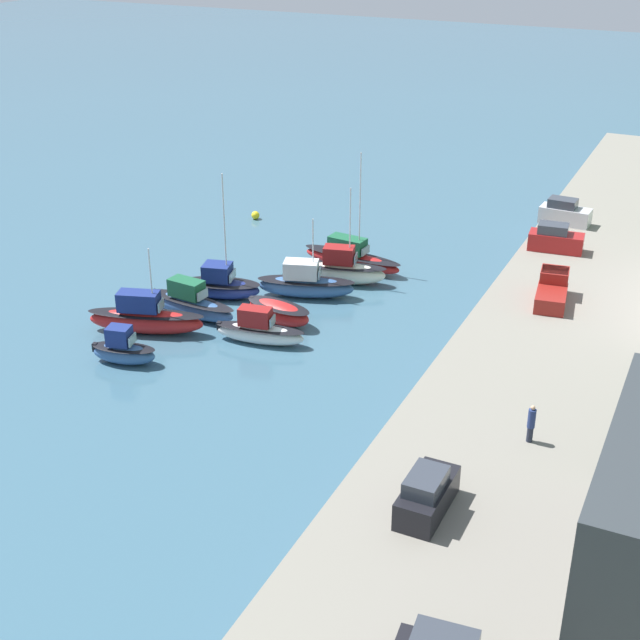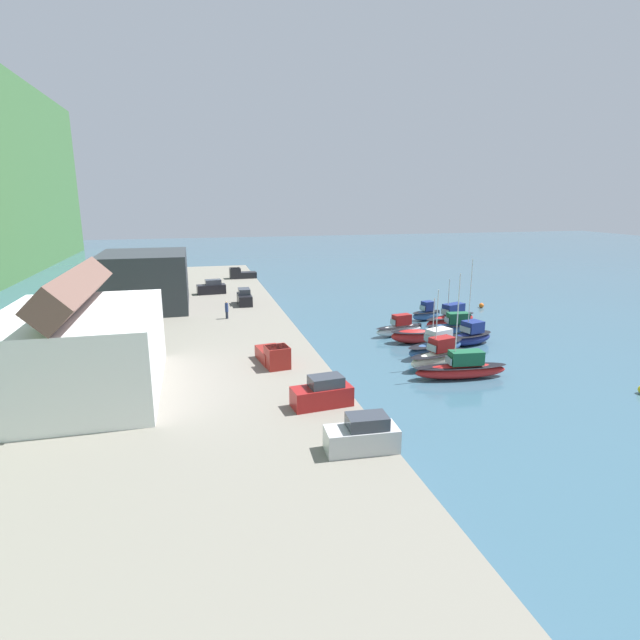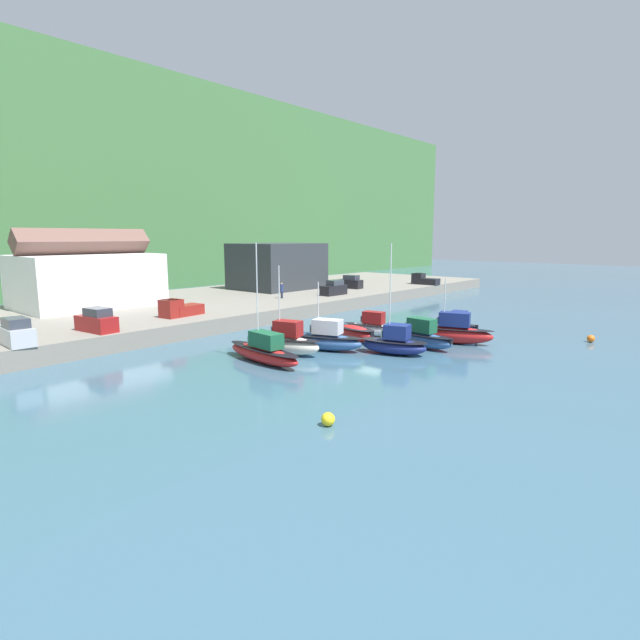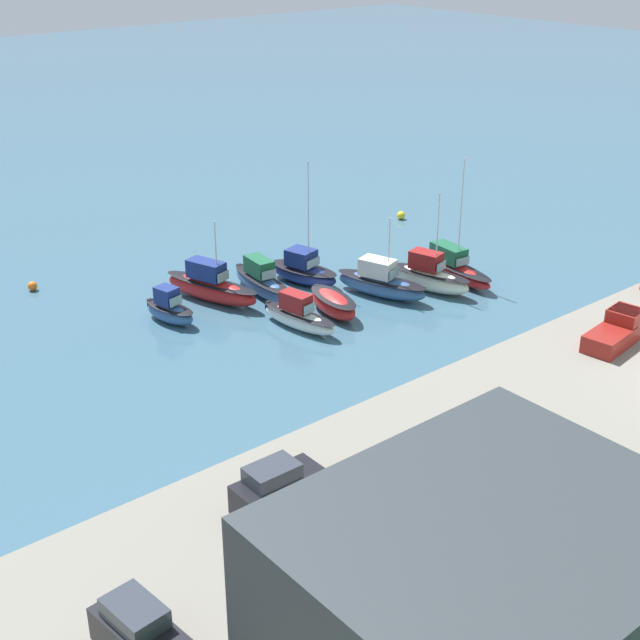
{
  "view_description": "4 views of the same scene",
  "coord_description": "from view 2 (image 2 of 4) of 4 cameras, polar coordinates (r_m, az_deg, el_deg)",
  "views": [
    {
      "loc": [
        49.76,
        29.13,
        27.29
      ],
      "look_at": [
        1.89,
        6.33,
        1.76
      ],
      "focal_mm": 50.0,
      "sensor_mm": 36.0,
      "label": 1
    },
    {
      "loc": [
        -49.4,
        25.7,
        15.91
      ],
      "look_at": [
        3.77,
        12.24,
        2.41
      ],
      "focal_mm": 28.0,
      "sensor_mm": 36.0,
      "label": 2
    },
    {
      "loc": [
        -37.93,
        -26.32,
        10.1
      ],
      "look_at": [
        1.65,
        7.95,
        1.29
      ],
      "focal_mm": 28.0,
      "sensor_mm": 36.0,
      "label": 3
    },
    {
      "loc": [
        37.21,
        45.82,
        25.89
      ],
      "look_at": [
        3.67,
        5.07,
        1.54
      ],
      "focal_mm": 50.0,
      "sensor_mm": 36.0,
      "label": 4
    }
  ],
  "objects": [
    {
      "name": "moored_boat_2",
      "position": [
        52.8,
        13.13,
        -2.9
      ],
      "size": [
        4.23,
        7.57,
        6.13
      ],
      "rotation": [
        0.0,
        0.0,
        0.32
      ],
      "color": "#33568E",
      "rests_on": "ground_plane"
    },
    {
      "name": "pickup_truck_1",
      "position": [
        91.68,
        -9.06,
        5.25
      ],
      "size": [
        2.11,
        4.79,
        1.9
      ],
      "rotation": [
        0.0,
        0.0,
        0.03
      ],
      "color": "black",
      "rests_on": "quay_promenade"
    },
    {
      "name": "moored_boat_1",
      "position": [
        49.17,
        13.45,
        -4.07
      ],
      "size": [
        3.53,
        6.98,
        7.67
      ],
      "rotation": [
        0.0,
        0.0,
        0.26
      ],
      "color": "white",
      "rests_on": "ground_plane"
    },
    {
      "name": "parked_car_3",
      "position": [
        77.52,
        -12.27,
        3.62
      ],
      "size": [
        2.2,
        4.36,
        2.16
      ],
      "rotation": [
        0.0,
        0.0,
        0.1
      ],
      "color": "black",
      "rests_on": "quay_promenade"
    },
    {
      "name": "moored_boat_3",
      "position": [
        56.88,
        10.65,
        -1.8
      ],
      "size": [
        2.93,
        5.46,
        1.55
      ],
      "rotation": [
        0.0,
        0.0,
        -0.18
      ],
      "color": "red",
      "rests_on": "ground_plane"
    },
    {
      "name": "mooring_buoy_1",
      "position": [
        77.71,
        17.97,
        1.6
      ],
      "size": [
        0.71,
        0.71,
        0.71
      ],
      "color": "orange",
      "rests_on": "ground_plane"
    },
    {
      "name": "yacht_club_building",
      "position": [
        69.43,
        -19.35,
        4.28
      ],
      "size": [
        13.01,
        10.72,
        7.3
      ],
      "color": "#2D3338",
      "rests_on": "quay_promenade"
    },
    {
      "name": "parked_car_1",
      "position": [
        68.87,
        -8.63,
        2.52
      ],
      "size": [
        4.22,
        1.84,
        2.16
      ],
      "rotation": [
        0.0,
        0.0,
        1.56
      ],
      "color": "black",
      "rests_on": "quay_promenade"
    },
    {
      "name": "moored_boat_8",
      "position": [
        67.79,
        12.06,
        0.75
      ],
      "size": [
        2.5,
        4.51,
        2.54
      ],
      "rotation": [
        0.0,
        0.0,
        0.22
      ],
      "color": "#33568E",
      "rests_on": "ground_plane"
    },
    {
      "name": "moored_boat_6",
      "position": [
        61.07,
        15.18,
        -0.78
      ],
      "size": [
        2.46,
        7.42,
        2.74
      ],
      "rotation": [
        0.0,
        0.0,
        -0.1
      ],
      "color": "#33568E",
      "rests_on": "ground_plane"
    },
    {
      "name": "moored_boat_0",
      "position": [
        46.95,
        15.87,
        -5.32
      ],
      "size": [
        2.79,
        8.81,
        9.58
      ],
      "rotation": [
        0.0,
        0.0,
        -0.1
      ],
      "color": "red",
      "rests_on": "ground_plane"
    },
    {
      "name": "parked_car_2",
      "position": [
        29.55,
        4.89,
        -13.01
      ],
      "size": [
        2.03,
        4.29,
        2.16
      ],
      "rotation": [
        0.0,
        0.0,
        -0.05
      ],
      "color": "#B7B7BC",
      "rests_on": "quay_promenade"
    },
    {
      "name": "ground_plane",
      "position": [
        57.91,
        12.77,
        -2.47
      ],
      "size": [
        320.0,
        320.0,
        0.0
      ],
      "primitive_type": "plane",
      "color": "#385B70"
    },
    {
      "name": "moored_boat_4",
      "position": [
        59.66,
        9.08,
        -0.9
      ],
      "size": [
        2.61,
        6.39,
        2.53
      ],
      "rotation": [
        0.0,
        0.0,
        0.17
      ],
      "color": "silver",
      "rests_on": "ground_plane"
    },
    {
      "name": "person_on_quay",
      "position": [
        61.06,
        -10.62,
        1.17
      ],
      "size": [
        0.4,
        0.4,
        2.14
      ],
      "color": "#232838",
      "rests_on": "quay_promenade"
    },
    {
      "name": "moored_boat_7",
      "position": [
        64.7,
        14.74,
        0.15
      ],
      "size": [
        4.27,
        8.31,
        6.2
      ],
      "rotation": [
        0.0,
        0.0,
        0.31
      ],
      "color": "red",
      "rests_on": "ground_plane"
    },
    {
      "name": "moored_boat_5",
      "position": [
        57.82,
        16.81,
        -1.74
      ],
      "size": [
        3.74,
        6.26,
        9.53
      ],
      "rotation": [
        0.0,
        0.0,
        0.25
      ],
      "color": "navy",
      "rests_on": "ground_plane"
    },
    {
      "name": "pickup_truck_0",
      "position": [
        43.86,
        -5.28,
        -4.04
      ],
      "size": [
        4.95,
        2.58,
        1.9
      ],
      "rotation": [
        0.0,
        0.0,
        1.71
      ],
      "color": "maroon",
      "rests_on": "quay_promenade"
    },
    {
      "name": "parked_car_0",
      "position": [
        35.24,
        0.29,
        -8.38
      ],
      "size": [
        2.23,
        4.37,
        2.16
      ],
      "rotation": [
        0.0,
        0.0,
        0.11
      ],
      "color": "maroon",
      "rests_on": "quay_promenade"
    },
    {
      "name": "quay_promenade",
      "position": [
        51.77,
        -17.52,
        -3.76
      ],
      "size": [
        117.81,
        28.61,
        1.67
      ],
      "color": "gray",
      "rests_on": "ground_plane"
    },
    {
      "name": "harbor_clubhouse",
      "position": [
        40.84,
        -25.62,
        -2.89
      ],
      "size": [
        15.42,
        10.87,
        9.34
      ],
      "color": "white",
      "rests_on": "quay_promenade"
    }
  ]
}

